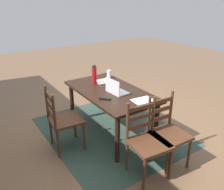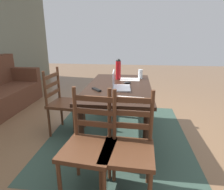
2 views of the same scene
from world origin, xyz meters
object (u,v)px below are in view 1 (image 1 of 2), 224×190
chair_left_near (167,133)px  laptop (116,89)px  tv_remote (105,99)px  chair_left_far (147,141)px  water_bottle (94,74)px  dining_table (110,96)px  chair_far_head (63,120)px  computer_mouse (111,85)px  drinking_glass (109,74)px

chair_left_near → laptop: (0.92, 0.17, 0.34)m
laptop → tv_remote: 0.29m
chair_left_far → water_bottle: size_ratio=3.02×
dining_table → tv_remote: tv_remote is taller
chair_far_head → tv_remote: bearing=-115.6°
chair_left_far → chair_far_head: 1.24m
chair_left_near → chair_left_far: 0.34m
chair_left_far → computer_mouse: 1.26m
tv_remote → chair_left_far: bearing=55.4°
drinking_glass → water_bottle: bearing=103.5°
dining_table → water_bottle: (0.41, 0.05, 0.26)m
chair_left_near → tv_remote: bearing=28.1°
dining_table → chair_far_head: 0.82m
dining_table → tv_remote: (-0.26, 0.26, 0.11)m
chair_far_head → dining_table: bearing=-90.3°
chair_left_far → tv_remote: (0.81, 0.09, 0.29)m
chair_far_head → water_bottle: (0.40, -0.75, 0.44)m
dining_table → computer_mouse: (0.13, -0.11, 0.11)m
drinking_glass → computer_mouse: drinking_glass is taller
chair_left_far → drinking_glass: bearing=-16.7°
water_bottle → computer_mouse: bearing=-150.9°
chair_left_near → tv_remote: chair_left_near is taller
chair_left_far → chair_far_head: (1.07, 0.63, 0.00)m
dining_table → tv_remote: 0.38m
laptop → water_bottle: (0.55, 0.05, 0.11)m
laptop → computer_mouse: (0.27, -0.11, -0.04)m
laptop → drinking_glass: size_ratio=2.32×
chair_left_near → drinking_glass: bearing=-4.6°
tv_remote → computer_mouse: bearing=-174.9°
dining_table → drinking_glass: drinking_glass is taller
computer_mouse → tv_remote: bearing=123.1°
dining_table → computer_mouse: 0.20m
computer_mouse → water_bottle: bearing=16.0°
dining_table → chair_left_near: (-1.06, -0.17, -0.18)m
water_bottle → tv_remote: bearing=162.1°
water_bottle → chair_left_far: bearing=175.3°
chair_left_far → water_bottle: bearing=-4.7°
drinking_glass → computer_mouse: size_ratio=1.44×
dining_table → tv_remote: size_ratio=9.12×
dining_table → laptop: 0.21m
water_bottle → computer_mouse: (-0.28, -0.16, -0.15)m
tv_remote → water_bottle: bearing=-148.9°
chair_far_head → laptop: (-0.15, -0.80, 0.34)m
laptop → water_bottle: 0.56m
laptop → water_bottle: bearing=4.8°
chair_left_far → computer_mouse: chair_left_far is taller
computer_mouse → tv_remote: computer_mouse is taller
chair_left_far → chair_left_near: bearing=-90.0°
dining_table → chair_far_head: (0.00, 0.80, -0.18)m
chair_left_near → chair_far_head: 1.44m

